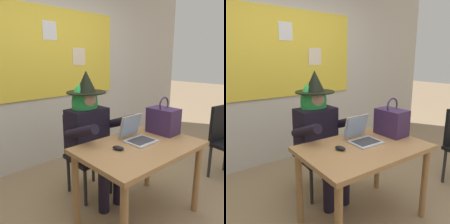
% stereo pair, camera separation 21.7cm
% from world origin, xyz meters
% --- Properties ---
extents(wall_back_bulletin, '(6.32, 1.91, 2.73)m').
position_xyz_m(wall_back_bulletin, '(0.00, 1.87, 1.38)').
color(wall_back_bulletin, beige).
rests_on(wall_back_bulletin, ground).
extents(desk_main, '(1.13, 0.77, 0.74)m').
position_xyz_m(desk_main, '(0.01, 0.15, 0.63)').
color(desk_main, '#A37547').
rests_on(desk_main, ground).
extents(chair_at_desk, '(0.45, 0.45, 0.90)m').
position_xyz_m(chair_at_desk, '(-0.06, 0.87, 0.51)').
color(chair_at_desk, black).
rests_on(chair_at_desk, ground).
extents(person_costumed, '(0.59, 0.67, 1.37)m').
position_xyz_m(person_costumed, '(-0.07, 0.75, 0.78)').
color(person_costumed, black).
rests_on(person_costumed, ground).
extents(laptop, '(0.27, 0.30, 0.23)m').
position_xyz_m(laptop, '(0.08, 0.24, 0.79)').
color(laptop, '#B7B7BC').
rests_on(laptop, desk_main).
extents(computer_mouse, '(0.08, 0.12, 0.03)m').
position_xyz_m(computer_mouse, '(-0.21, 0.20, 0.75)').
color(computer_mouse, black).
rests_on(computer_mouse, desk_main).
extents(handbag, '(0.20, 0.30, 0.38)m').
position_xyz_m(handbag, '(0.44, 0.21, 0.87)').
color(handbag, '#38234C').
rests_on(handbag, desk_main).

